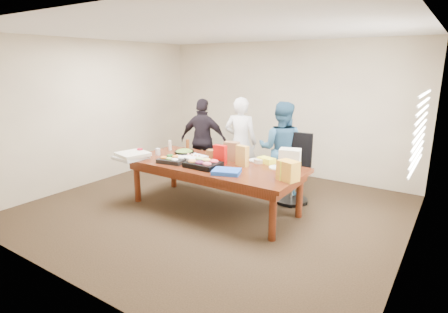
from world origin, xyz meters
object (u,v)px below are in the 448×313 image
Objects in this scene: office_chair at (292,171)px; sheet_cake at (192,158)px; salad_bowl at (184,154)px; person_right at (281,149)px; conference_table at (214,186)px; person_center at (241,142)px.

office_chair reaches higher than sheet_cake.
office_chair is 1.79m from salad_bowl.
person_right is 5.06× the size of salad_bowl.
conference_table is 1.33m from person_center.
office_chair reaches higher than conference_table.
person_center is 1.02× the size of person_right.
office_chair is 3.40× the size of salad_bowl.
sheet_cake is 0.23m from salad_bowl.
person_center is 0.83m from person_right.
office_chair is 1.65m from sheet_cake.
person_right reaches higher than office_chair.
person_center is at bearing -15.76° from person_right.
person_center reaches higher than person_right.
office_chair is at bearing 47.08° from sheet_cake.
person_right reaches higher than sheet_cake.
office_chair is at bearing 151.00° from person_center.
sheet_cake is at bearing 68.10° from person_center.
sheet_cake is (-0.41, -0.03, 0.41)m from conference_table.
person_center is at bearing 161.59° from office_chair.
person_center is 1.27m from sheet_cake.
conference_table is 0.58m from sheet_cake.
person_right is at bearing 163.39° from person_center.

